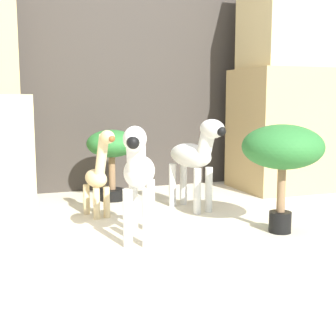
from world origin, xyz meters
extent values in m
plane|color=beige|center=(0.00, 0.00, 0.00)|extent=(14.00, 14.00, 0.00)
cube|color=#38332D|center=(0.00, 1.71, 1.10)|extent=(6.40, 0.08, 2.20)
cube|color=tan|center=(1.17, 1.22, 0.47)|extent=(0.79, 0.60, 0.93)
cube|color=#DBC184|center=(1.17, 1.22, 1.27)|extent=(0.68, 0.52, 0.68)
cylinder|color=silver|center=(0.25, 0.71, 0.14)|extent=(0.05, 0.05, 0.28)
cylinder|color=silver|center=(0.16, 0.69, 0.14)|extent=(0.05, 0.05, 0.28)
cylinder|color=silver|center=(0.18, 0.97, 0.14)|extent=(0.05, 0.05, 0.28)
cylinder|color=silver|center=(0.09, 0.94, 0.14)|extent=(0.05, 0.05, 0.28)
ellipsoid|color=silver|center=(0.17, 0.83, 0.35)|extent=(0.24, 0.40, 0.15)
cylinder|color=silver|center=(0.21, 0.68, 0.46)|extent=(0.12, 0.15, 0.18)
ellipsoid|color=silver|center=(0.23, 0.63, 0.53)|extent=(0.15, 0.21, 0.12)
sphere|color=black|center=(0.25, 0.55, 0.52)|extent=(0.06, 0.06, 0.06)
cube|color=black|center=(0.21, 0.68, 0.46)|extent=(0.04, 0.08, 0.15)
cylinder|color=silver|center=(-0.33, 0.17, 0.14)|extent=(0.05, 0.05, 0.28)
cylinder|color=silver|center=(-0.41, 0.21, 0.14)|extent=(0.05, 0.05, 0.28)
cylinder|color=silver|center=(-0.23, 0.42, 0.14)|extent=(0.05, 0.05, 0.28)
cylinder|color=silver|center=(-0.32, 0.45, 0.14)|extent=(0.05, 0.05, 0.28)
ellipsoid|color=silver|center=(-0.32, 0.31, 0.35)|extent=(0.28, 0.41, 0.15)
cylinder|color=silver|center=(-0.38, 0.16, 0.46)|extent=(0.13, 0.16, 0.18)
ellipsoid|color=silver|center=(-0.40, 0.12, 0.53)|extent=(0.17, 0.22, 0.12)
sphere|color=black|center=(-0.43, 0.04, 0.52)|extent=(0.06, 0.06, 0.06)
cube|color=black|center=(-0.38, 0.16, 0.46)|extent=(0.05, 0.08, 0.15)
cylinder|color=beige|center=(-0.38, 0.79, 0.09)|extent=(0.04, 0.04, 0.19)
cylinder|color=beige|center=(-0.45, 0.78, 0.09)|extent=(0.04, 0.04, 0.19)
cylinder|color=beige|center=(-0.42, 0.94, 0.09)|extent=(0.04, 0.04, 0.19)
cylinder|color=beige|center=(-0.48, 0.92, 0.09)|extent=(0.04, 0.04, 0.19)
ellipsoid|color=beige|center=(-0.43, 0.86, 0.23)|extent=(0.15, 0.23, 0.11)
cylinder|color=beige|center=(-0.41, 0.77, 0.38)|extent=(0.09, 0.15, 0.26)
ellipsoid|color=beige|center=(-0.39, 0.69, 0.49)|extent=(0.10, 0.14, 0.08)
sphere|color=brown|center=(-0.38, 0.64, 0.49)|extent=(0.04, 0.04, 0.04)
cylinder|color=black|center=(0.41, 0.17, 0.06)|extent=(0.12, 0.12, 0.11)
cylinder|color=brown|center=(0.41, 0.17, 0.23)|extent=(0.04, 0.04, 0.23)
ellipsoid|color=#286B2D|center=(0.41, 0.17, 0.46)|extent=(0.42, 0.42, 0.23)
cylinder|color=black|center=(-0.24, 1.26, 0.04)|extent=(0.18, 0.18, 0.08)
cylinder|color=brown|center=(-0.24, 1.26, 0.19)|extent=(0.05, 0.05, 0.23)
ellipsoid|color=#286B2D|center=(-0.24, 1.26, 0.40)|extent=(0.35, 0.35, 0.19)
camera|label=1|loc=(-0.98, -1.90, 0.71)|focal=50.00mm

